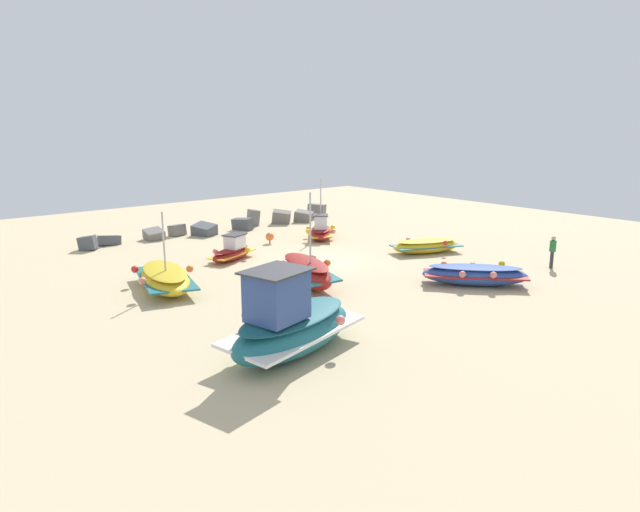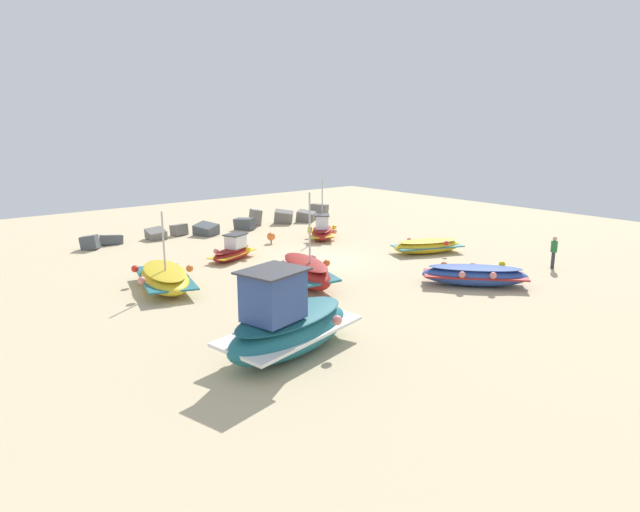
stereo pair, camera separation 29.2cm
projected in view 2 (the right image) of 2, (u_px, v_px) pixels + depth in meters
name	position (u px, v px, depth m)	size (l,w,h in m)	color
ground_plane	(324.00, 261.00, 30.53)	(51.77, 51.77, 0.00)	#C6B289
fishing_boat_0	(305.00, 271.00, 25.91)	(2.78, 4.85, 4.36)	maroon
fishing_boat_1	(288.00, 325.00, 18.17)	(5.70, 3.36, 2.99)	#1E6670
fishing_boat_2	(427.00, 246.00, 32.27)	(4.35, 2.94, 0.84)	gold
fishing_boat_3	(322.00, 231.00, 36.23)	(3.25, 3.50, 3.85)	maroon
fishing_boat_4	(475.00, 275.00, 25.86)	(4.37, 4.59, 0.99)	#2D4C9E
fishing_boat_5	(233.00, 251.00, 30.73)	(3.30, 2.23, 1.38)	maroon
fishing_boat_6	(165.00, 278.00, 25.39)	(3.22, 5.28, 3.55)	gold
person_walking	(554.00, 250.00, 28.71)	(0.32, 0.32, 1.66)	#2D2D38
breakwater_rocks	(243.00, 223.00, 39.70)	(19.14, 2.78, 1.32)	#4C5156
mooring_buoy_0	(271.00, 237.00, 34.82)	(0.51, 0.51, 0.68)	#3F3F42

